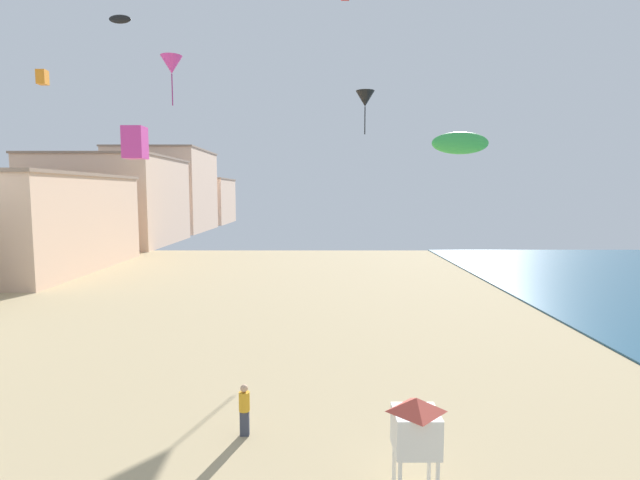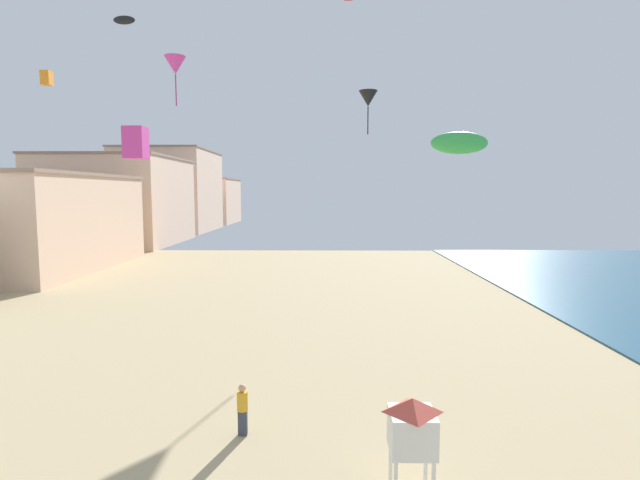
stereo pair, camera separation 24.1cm
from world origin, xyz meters
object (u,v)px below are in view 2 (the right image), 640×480
object	(u,v)px
kite_flyer	(243,407)
kite_green_parafoil	(459,143)
kite_orange_box	(47,78)
kite_magenta_delta	(175,65)
kite_magenta_box	(136,143)
kite_black_delta	(368,99)
kite_black_parafoil_2	(124,20)
lifeguard_stand	(412,426)

from	to	relation	value
kite_flyer	kite_green_parafoil	xyz separation A→B (m)	(6.87, 1.44, 8.21)
kite_orange_box	kite_magenta_delta	bearing A→B (deg)	58.48
kite_orange_box	kite_magenta_box	bearing A→B (deg)	-49.92
kite_flyer	kite_magenta_box	size ratio (longest dim) A/B	1.32
kite_black_delta	kite_black_parafoil_2	bearing A→B (deg)	170.83
kite_magenta_box	kite_orange_box	distance (m)	16.94
kite_flyer	kite_black_delta	bearing A→B (deg)	80.38
kite_orange_box	kite_black_delta	world-z (taller)	kite_black_delta
kite_flyer	kite_orange_box	size ratio (longest dim) A/B	1.82
kite_flyer	kite_magenta_delta	size ratio (longest dim) A/B	0.41
kite_magenta_delta	kite_orange_box	distance (m)	11.00
kite_flyer	kite_green_parafoil	world-z (taller)	kite_green_parafoil
kite_orange_box	kite_black_delta	size ratio (longest dim) A/B	0.28
lifeguard_stand	kite_magenta_box	size ratio (longest dim) A/B	2.05
kite_magenta_delta	kite_orange_box	size ratio (longest dim) A/B	4.38
kite_black_parafoil_2	kite_magenta_box	world-z (taller)	kite_black_parafoil_2
kite_magenta_box	kite_flyer	bearing A→B (deg)	-44.32
kite_green_parafoil	kite_black_delta	distance (m)	22.81
kite_flyer	kite_black_delta	size ratio (longest dim) A/B	0.50
lifeguard_stand	kite_magenta_delta	size ratio (longest dim) A/B	0.64
kite_flyer	kite_black_delta	xyz separation A→B (m)	(5.81, 23.54, 13.75)
kite_flyer	kite_orange_box	distance (m)	26.78
kite_magenta_delta	kite_orange_box	world-z (taller)	kite_magenta_delta
kite_black_parafoil_2	kite_green_parafoil	distance (m)	35.13
kite_magenta_delta	kite_green_parafoil	bearing A→B (deg)	-56.05
kite_green_parafoil	kite_magenta_box	bearing A→B (deg)	164.14
kite_magenta_delta	kite_green_parafoil	distance (m)	30.97
kite_magenta_box	kite_orange_box	bearing A→B (deg)	130.08
kite_black_delta	lifeguard_stand	bearing A→B (deg)	-92.36
kite_black_delta	kite_magenta_delta	bearing A→B (deg)	170.66
kite_magenta_delta	kite_magenta_box	size ratio (longest dim) A/B	3.17
lifeguard_stand	kite_black_parafoil_2	xyz separation A→B (m)	(-18.74, 29.77, 19.80)
lifeguard_stand	kite_orange_box	world-z (taller)	kite_orange_box
lifeguard_stand	kite_magenta_delta	bearing A→B (deg)	107.23
kite_orange_box	kite_green_parafoil	bearing A→B (deg)	-35.27
kite_magenta_delta	kite_black_parafoil_2	bearing A→B (deg)	171.44
kite_flyer	kite_black_delta	distance (m)	27.87
kite_black_delta	kite_green_parafoil	bearing A→B (deg)	-87.23
kite_black_parafoil_2	kite_green_parafoil	xyz separation A→B (m)	(20.91, -25.31, -12.51)
kite_orange_box	kite_green_parafoil	xyz separation A→B (m)	(22.12, -15.65, -5.66)
kite_flyer	kite_black_parafoil_2	distance (m)	36.62
kite_black_parafoil_2	kite_orange_box	bearing A→B (deg)	-97.19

